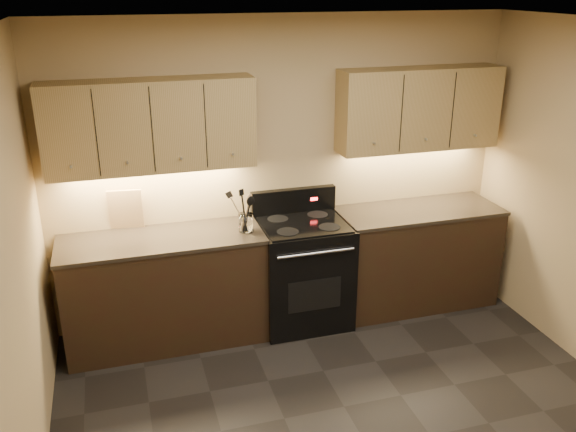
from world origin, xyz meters
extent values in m
plane|color=silver|center=(0.00, 0.00, 2.60)|extent=(4.00, 4.00, 0.00)
cube|color=tan|center=(0.00, 2.00, 1.30)|extent=(4.00, 0.04, 2.60)
cube|color=tan|center=(-2.00, 0.00, 1.30)|extent=(0.04, 4.00, 2.60)
cube|color=black|center=(-1.10, 1.70, 0.45)|extent=(1.60, 0.60, 0.90)
cube|color=#3D3327|center=(-1.10, 1.70, 0.92)|extent=(1.62, 0.62, 0.03)
cube|color=black|center=(1.18, 1.70, 0.45)|extent=(1.44, 0.60, 0.90)
cube|color=#3D3327|center=(1.18, 1.70, 0.92)|extent=(1.46, 0.62, 0.03)
cube|color=black|center=(0.08, 1.68, 0.46)|extent=(0.76, 0.65, 0.92)
cube|color=black|center=(0.08, 1.68, 0.93)|extent=(0.70, 0.60, 0.01)
cube|color=black|center=(0.08, 1.96, 1.03)|extent=(0.76, 0.07, 0.22)
cube|color=red|center=(0.26, 1.92, 1.04)|extent=(0.06, 0.00, 0.03)
cylinder|color=silver|center=(0.08, 1.34, 0.80)|extent=(0.65, 0.02, 0.02)
cube|color=black|center=(0.08, 1.35, 0.41)|extent=(0.46, 0.00, 0.28)
cylinder|color=black|center=(-0.10, 1.53, 0.93)|extent=(0.18, 0.18, 0.00)
cylinder|color=black|center=(0.26, 1.53, 0.93)|extent=(0.18, 0.18, 0.00)
cylinder|color=black|center=(-0.10, 1.82, 0.93)|extent=(0.18, 0.18, 0.00)
cylinder|color=black|center=(0.26, 1.82, 0.93)|extent=(0.18, 0.18, 0.00)
cube|color=#A48752|center=(-1.10, 1.85, 1.80)|extent=(1.60, 0.30, 0.70)
cube|color=#A48752|center=(1.18, 1.85, 1.80)|extent=(1.44, 0.30, 0.70)
cube|color=#B2B5BA|center=(-1.30, 1.99, 1.12)|extent=(0.08, 0.01, 0.12)
cylinder|color=white|center=(-0.42, 1.64, 1.00)|extent=(0.14, 0.14, 0.15)
cylinder|color=white|center=(-0.42, 1.64, 0.94)|extent=(0.12, 0.12, 0.02)
cube|color=tan|center=(-1.34, 1.97, 1.10)|extent=(0.28, 0.10, 0.34)
camera|label=1|loc=(-1.39, -2.85, 2.84)|focal=38.00mm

